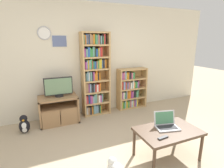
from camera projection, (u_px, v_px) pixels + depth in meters
wall_back at (91, 60)px, 4.16m from camera, size 6.66×0.09×2.60m
tv_stand at (59, 109)px, 3.80m from camera, size 0.81×0.51×0.59m
television at (59, 87)px, 3.70m from camera, size 0.59×0.18×0.42m
bookshelf_tall at (94, 74)px, 4.09m from camera, size 0.65×0.29×1.94m
bookshelf_short at (130, 89)px, 4.59m from camera, size 0.78×0.26×1.06m
coffee_table at (168, 133)px, 2.59m from camera, size 0.93×0.59×0.47m
laptop at (166, 124)px, 2.65m from camera, size 0.38×0.32×0.23m
remote_near_laptop at (163, 138)px, 2.36m from camera, size 0.16×0.06×0.02m
penguin_figurine at (24, 125)px, 3.38m from camera, size 0.20×0.18×0.37m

